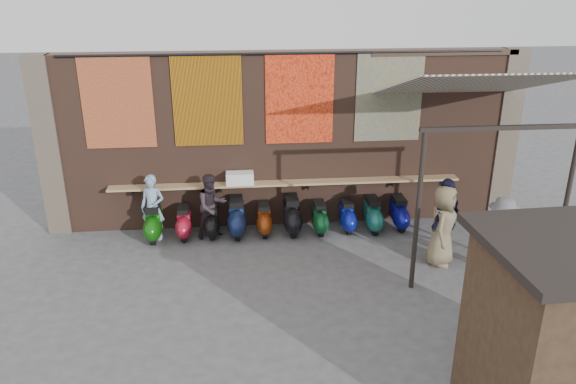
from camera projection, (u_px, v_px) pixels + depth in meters
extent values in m
plane|color=#474749|center=(298.00, 276.00, 11.03)|extent=(70.00, 70.00, 0.00)
cube|color=brown|center=(285.00, 140.00, 12.81)|extent=(10.00, 0.40, 4.00)
cube|color=#4C4238|center=(50.00, 147.00, 12.35)|extent=(0.50, 0.50, 4.00)
cube|color=#4C4238|center=(504.00, 135.00, 13.27)|extent=(0.50, 0.50, 4.00)
cube|color=#9E7A51|center=(287.00, 183.00, 12.79)|extent=(8.00, 0.32, 0.05)
cube|color=white|center=(240.00, 178.00, 12.61)|extent=(0.62, 0.31, 0.27)
cube|color=maroon|center=(118.00, 102.00, 11.92)|extent=(1.50, 0.02, 2.00)
cube|color=orange|center=(208.00, 101.00, 12.09)|extent=(1.50, 0.02, 2.00)
cube|color=#E7491C|center=(300.00, 99.00, 12.27)|extent=(1.50, 0.02, 2.00)
cube|color=#21517A|center=(389.00, 97.00, 12.44)|extent=(1.50, 0.02, 2.00)
cylinder|color=black|center=(286.00, 53.00, 11.87)|extent=(9.50, 0.06, 0.06)
imported|color=#7A96B1|center=(153.00, 208.00, 12.35)|extent=(0.63, 0.51, 1.50)
imported|color=#2A2128|center=(212.00, 206.00, 12.44)|extent=(0.90, 0.84, 1.48)
imported|color=black|center=(445.00, 220.00, 11.38)|extent=(1.06, 1.04, 1.79)
imported|color=slate|center=(500.00, 235.00, 10.99)|extent=(1.14, 0.85, 1.57)
imported|color=#786A4C|center=(443.00, 226.00, 11.24)|extent=(0.87, 0.98, 1.68)
cube|color=gold|center=(545.00, 265.00, 7.68)|extent=(1.20, 0.09, 0.50)
cube|color=#473321|center=(535.00, 321.00, 8.01)|extent=(1.95, 0.17, 0.06)
cube|color=beige|center=(473.00, 84.00, 10.88)|extent=(3.20, 3.28, 0.97)
cube|color=#33261C|center=(446.00, 53.00, 12.21)|extent=(3.30, 0.08, 0.12)
cube|color=black|center=(504.00, 128.00, 9.67)|extent=(3.00, 0.08, 0.08)
cylinder|color=black|center=(418.00, 212.00, 10.10)|extent=(0.09, 0.09, 3.10)
cylinder|color=black|center=(565.00, 206.00, 10.35)|extent=(0.09, 0.09, 3.10)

